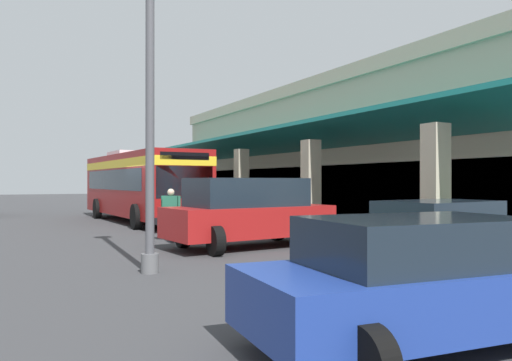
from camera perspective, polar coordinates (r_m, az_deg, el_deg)
The scene contains 10 objects.
ground at distance 23.99m, azimuth 7.04°, elevation -4.59°, with size 120.00×120.00×0.00m, color #38383A.
curb_strip at distance 23.45m, azimuth -3.75°, elevation -4.54°, with size 35.52×0.50×0.12m, color #9E998E.
plaza_building at distance 28.64m, azimuth 14.24°, elevation 2.94°, with size 29.90×15.01×6.78m.
transit_bus at distance 24.10m, azimuth -12.96°, elevation -0.16°, with size 11.32×3.18×3.34m.
parked_sedan_blue at distance 6.18m, azimuth 18.95°, elevation -10.59°, with size 2.70×4.54×1.47m.
parked_suv_red at distance 14.37m, azimuth -0.81°, elevation -3.53°, with size 3.04×4.98×1.97m.
parked_sedan_green at distance 11.44m, azimuth 20.34°, elevation -5.74°, with size 2.80×4.59×1.47m.
pedestrian at distance 15.94m, azimuth -9.60°, elevation -3.53°, with size 0.51×0.51×1.65m.
potted_palm at distance 30.85m, azimuth -6.90°, elevation -2.18°, with size 1.66×1.80×3.23m.
lot_light_pole at distance 10.84m, azimuth -11.89°, elevation 13.43°, with size 0.60×0.60×8.26m.
Camera 1 is at (19.79, -5.43, 1.88)m, focal length 35.41 mm.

